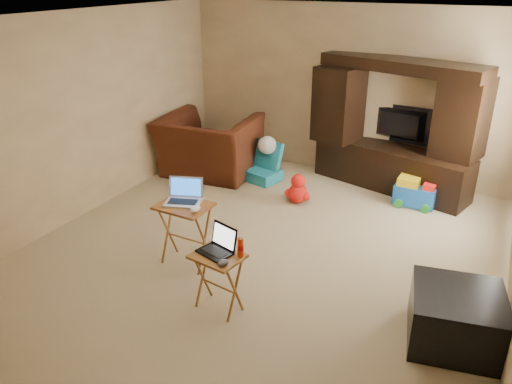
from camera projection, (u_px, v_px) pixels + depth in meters
The scene contains 19 objects.
floor at pixel (264, 250), 5.66m from camera, with size 5.50×5.50×0.00m, color #CBBD8C.
ceiling at pixel (266, 18), 4.64m from camera, with size 5.50×5.50×0.00m, color silver.
wall_back at pixel (346, 92), 7.39m from camera, with size 5.00×5.00×0.00m, color tan.
wall_front at pixel (59, 280), 2.91m from camera, with size 5.00×5.00×0.00m, color tan.
wall_left at pixel (84, 116), 6.18m from camera, with size 5.50×5.50×0.00m, color tan.
entertainment_center at pixel (395, 126), 6.93m from camera, with size 2.25×0.56×1.84m, color black.
television at pixel (398, 125), 7.12m from camera, with size 0.93×0.12×0.54m, color black.
recliner at pixel (209, 146), 7.61m from camera, with size 1.39×1.21×0.90m, color #451C0E.
child_rocker at pixel (263, 162), 7.40m from camera, with size 0.44×0.50×0.59m, color teal, non-canonical shape.
plush_toy at pixel (298, 188), 6.73m from camera, with size 0.37×0.31×0.42m, color red, non-canonical shape.
push_toy at pixel (415, 192), 6.64m from camera, with size 0.54×0.39×0.41m, color blue, non-canonical shape.
ottoman at pixel (456, 318), 4.17m from camera, with size 0.74×0.74×0.47m, color black.
tray_table_left at pixel (186, 235), 5.27m from camera, with size 0.53×0.43×0.69m, color #955224.
tray_table_right at pixel (218, 282), 4.57m from camera, with size 0.44×0.35×0.58m, color #A46727.
laptop_left at pixel (182, 193), 5.11m from camera, with size 0.36×0.30×0.24m, color silver.
laptop_right at pixel (214, 242), 4.44m from camera, with size 0.30×0.25×0.24m, color black.
mouse_left at pixel (195, 209), 4.98m from camera, with size 0.09×0.14×0.06m, color white.
mouse_right at pixel (223, 263), 4.29m from camera, with size 0.07×0.12×0.05m, color #404045.
water_bottle at pixel (241, 248), 4.40m from camera, with size 0.06×0.06×0.18m, color red.
Camera 1 is at (2.13, -4.41, 2.90)m, focal length 35.00 mm.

